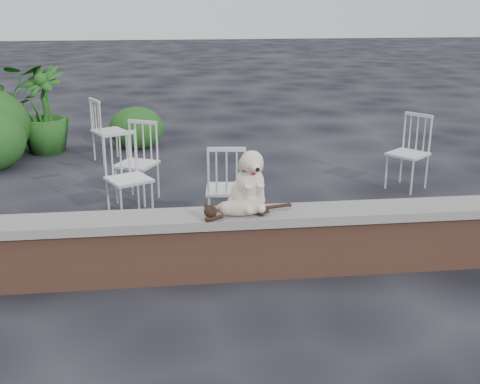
{
  "coord_description": "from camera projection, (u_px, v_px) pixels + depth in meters",
  "views": [
    {
      "loc": [
        -0.44,
        -4.78,
        2.34
      ],
      "look_at": [
        0.17,
        0.2,
        0.7
      ],
      "focal_mm": 45.0,
      "sensor_mm": 36.0,
      "label": 1
    }
  ],
  "objects": [
    {
      "name": "chair_d",
      "position": [
        408.0,
        153.0,
        7.53
      ],
      "size": [
        0.79,
        0.79,
        0.94
      ],
      "primitive_type": null,
      "rotation": [
        0.0,
        0.0,
        -0.9
      ],
      "color": "silver",
      "rests_on": "ground"
    },
    {
      "name": "cat",
      "position": [
        240.0,
        207.0,
        5.03
      ],
      "size": [
        0.97,
        0.39,
        0.16
      ],
      "primitive_type": null,
      "rotation": [
        0.0,
        0.0,
        0.18
      ],
      "color": "tan",
      "rests_on": "capstone"
    },
    {
      "name": "chair_b",
      "position": [
        137.0,
        163.0,
        7.07
      ],
      "size": [
        0.75,
        0.75,
        0.94
      ],
      "primitive_type": null,
      "rotation": [
        0.0,
        0.0,
        -0.46
      ],
      "color": "silver",
      "rests_on": "ground"
    },
    {
      "name": "potted_plant_b",
      "position": [
        44.0,
        110.0,
        9.25
      ],
      "size": [
        1.02,
        1.02,
        1.33
      ],
      "primitive_type": "imported",
      "rotation": [
        0.0,
        0.0,
        -0.54
      ],
      "color": "#224814",
      "rests_on": "ground"
    },
    {
      "name": "ground",
      "position": [
        224.0,
        275.0,
        5.29
      ],
      "size": [
        60.0,
        60.0,
        0.0
      ],
      "primitive_type": "plane",
      "color": "black",
      "rests_on": "ground"
    },
    {
      "name": "shrubbery",
      "position": [
        3.0,
        130.0,
        8.84
      ],
      "size": [
        3.4,
        1.98,
        1.13
      ],
      "color": "#224814",
      "rests_on": "ground"
    },
    {
      "name": "chair_a",
      "position": [
        129.0,
        178.0,
        6.49
      ],
      "size": [
        0.75,
        0.75,
        0.94
      ],
      "primitive_type": null,
      "rotation": [
        0.0,
        0.0,
        0.47
      ],
      "color": "silver",
      "rests_on": "ground"
    },
    {
      "name": "chair_e",
      "position": [
        109.0,
        130.0,
        8.79
      ],
      "size": [
        0.75,
        0.75,
        0.94
      ],
      "primitive_type": null,
      "rotation": [
        0.0,
        0.0,
        2.04
      ],
      "color": "silver",
      "rests_on": "ground"
    },
    {
      "name": "brick_wall",
      "position": [
        223.0,
        249.0,
        5.21
      ],
      "size": [
        6.0,
        0.3,
        0.5
      ],
      "primitive_type": "cube",
      "color": "brown",
      "rests_on": "ground"
    },
    {
      "name": "dog",
      "position": [
        248.0,
        178.0,
        5.12
      ],
      "size": [
        0.45,
        0.54,
        0.56
      ],
      "primitive_type": null,
      "rotation": [
        0.0,
        0.0,
        0.18
      ],
      "color": "beige",
      "rests_on": "capstone"
    },
    {
      "name": "chair_c",
      "position": [
        227.0,
        188.0,
        6.16
      ],
      "size": [
        0.62,
        0.62,
        0.94
      ],
      "primitive_type": null,
      "rotation": [
        0.0,
        0.0,
        3.03
      ],
      "color": "silver",
      "rests_on": "ground"
    },
    {
      "name": "potted_plant_a",
      "position": [
        6.0,
        107.0,
        9.43
      ],
      "size": [
        1.59,
        1.54,
        1.35
      ],
      "primitive_type": "imported",
      "rotation": [
        0.0,
        0.0,
        0.58
      ],
      "color": "#224814",
      "rests_on": "ground"
    },
    {
      "name": "capstone",
      "position": [
        223.0,
        218.0,
        5.12
      ],
      "size": [
        6.2,
        0.4,
        0.08
      ],
      "primitive_type": "cube",
      "color": "slate",
      "rests_on": "brick_wall"
    }
  ]
}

